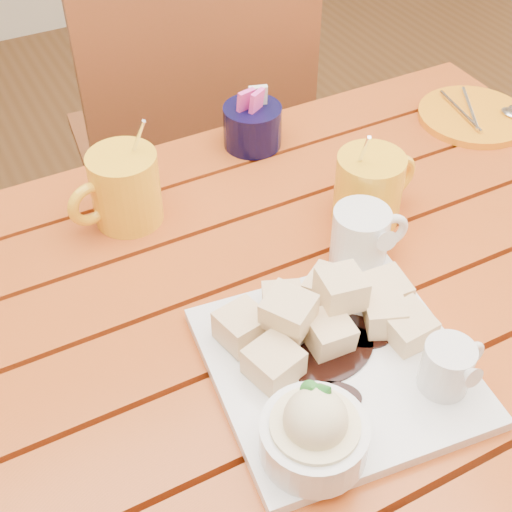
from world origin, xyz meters
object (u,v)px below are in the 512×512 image
coffee_mug_left (123,188)px  chair_far (192,145)px  dessert_plate (335,368)px  coffee_mug_right (370,187)px  orange_saucer (474,116)px  table (271,362)px

coffee_mug_left → chair_far: bearing=45.7°
dessert_plate → chair_far: (0.17, 0.81, -0.25)m
dessert_plate → coffee_mug_right: size_ratio=1.98×
dessert_plate → chair_far: size_ratio=0.32×
dessert_plate → orange_saucer: bearing=35.2°
dessert_plate → coffee_mug_left: bearing=104.8°
table → orange_saucer: orange_saucer is taller
table → dessert_plate: 0.19m
dessert_plate → chair_far: bearing=77.8°
coffee_mug_left → coffee_mug_right: (0.30, -0.15, -0.00)m
dessert_plate → coffee_mug_right: (0.20, 0.23, 0.02)m
coffee_mug_left → table: bearing=-79.9°
dessert_plate → coffee_mug_right: 0.30m
table → dessert_plate: size_ratio=3.92×
dessert_plate → orange_saucer: size_ratio=1.68×
coffee_mug_right → dessert_plate: bearing=-138.4°
orange_saucer → coffee_mug_right: bearing=-157.0°
coffee_mug_left → orange_saucer: coffee_mug_left is taller
table → coffee_mug_left: 0.31m
dessert_plate → coffee_mug_left: (-0.10, 0.38, 0.02)m
coffee_mug_right → coffee_mug_left: bearing=145.5°
table → dessert_plate: dessert_plate is taller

